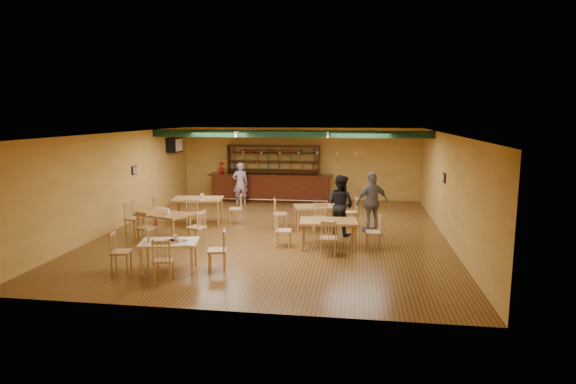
% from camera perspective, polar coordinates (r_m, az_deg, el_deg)
% --- Properties ---
extents(floor, '(12.00, 12.00, 0.00)m').
position_cam_1_polar(floor, '(14.71, -1.48, -4.77)').
color(floor, '#513317').
rests_on(floor, ground).
extents(ceiling_beam, '(10.00, 0.30, 0.25)m').
position_cam_1_polar(ceiling_beam, '(17.05, 0.09, 6.92)').
color(ceiling_beam, black).
rests_on(ceiling_beam, ceiling).
extents(track_rail_left, '(0.05, 2.50, 0.05)m').
position_cam_1_polar(track_rail_left, '(17.98, -5.37, 7.23)').
color(track_rail_left, white).
rests_on(track_rail_left, ceiling).
extents(track_rail_right, '(0.05, 2.50, 0.05)m').
position_cam_1_polar(track_rail_right, '(17.50, 4.95, 7.18)').
color(track_rail_right, white).
rests_on(track_rail_right, ceiling).
extents(ac_unit, '(0.34, 0.70, 0.48)m').
position_cam_1_polar(ac_unit, '(19.68, -13.34, 5.47)').
color(ac_unit, white).
rests_on(ac_unit, wall_left).
extents(picture_left, '(0.04, 0.34, 0.28)m').
position_cam_1_polar(picture_left, '(16.88, -17.78, 2.47)').
color(picture_left, black).
rests_on(picture_left, wall_left).
extents(picture_right, '(0.04, 0.34, 0.28)m').
position_cam_1_polar(picture_right, '(14.90, 18.05, 1.61)').
color(picture_right, black).
rests_on(picture_right, wall_right).
extents(bar_counter, '(5.07, 0.85, 1.13)m').
position_cam_1_polar(bar_counter, '(19.76, -2.03, 0.52)').
color(bar_counter, black).
rests_on(bar_counter, ground).
extents(back_bar_hutch, '(3.93, 0.40, 2.28)m').
position_cam_1_polar(back_bar_hutch, '(20.29, -1.72, 2.39)').
color(back_bar_hutch, black).
rests_on(back_bar_hutch, ground).
extents(poinsettia, '(0.33, 0.33, 0.46)m').
position_cam_1_polar(poinsettia, '(20.13, -7.91, 2.88)').
color(poinsettia, maroon).
rests_on(poinsettia, bar_counter).
extents(dining_table_a, '(1.74, 1.19, 0.81)m').
position_cam_1_polar(dining_table_a, '(16.20, -10.65, -2.14)').
color(dining_table_a, '#A7773B').
rests_on(dining_table_a, ground).
extents(dining_table_b, '(1.54, 1.14, 0.69)m').
position_cam_1_polar(dining_table_b, '(15.28, 3.34, -2.92)').
color(dining_table_b, '#A7773B').
rests_on(dining_table_b, ground).
extents(dining_table_c, '(1.69, 1.33, 0.74)m').
position_cam_1_polar(dining_table_c, '(14.37, -14.52, -3.90)').
color(dining_table_c, '#A7773B').
rests_on(dining_table_c, ground).
extents(dining_table_d, '(1.58, 1.01, 0.76)m').
position_cam_1_polar(dining_table_d, '(12.95, 4.80, -5.01)').
color(dining_table_d, '#A7773B').
rests_on(dining_table_d, ground).
extents(near_table, '(1.42, 1.06, 0.69)m').
position_cam_1_polar(near_table, '(11.44, -13.91, -7.37)').
color(near_table, beige).
rests_on(near_table, ground).
extents(pizza_tray, '(0.44, 0.44, 0.01)m').
position_cam_1_polar(pizza_tray, '(11.32, -13.55, -5.70)').
color(pizza_tray, silver).
rests_on(pizza_tray, near_table).
extents(parmesan_shaker, '(0.09, 0.09, 0.11)m').
position_cam_1_polar(parmesan_shaker, '(11.38, -16.18, -5.49)').
color(parmesan_shaker, '#EAE5C6').
rests_on(parmesan_shaker, near_table).
extents(napkin_stack, '(0.21, 0.16, 0.03)m').
position_cam_1_polar(napkin_stack, '(11.40, -12.13, -5.50)').
color(napkin_stack, white).
rests_on(napkin_stack, near_table).
extents(pizza_server, '(0.33, 0.18, 0.00)m').
position_cam_1_polar(pizza_server, '(11.30, -12.81, -5.64)').
color(pizza_server, silver).
rests_on(pizza_server, pizza_tray).
extents(side_plate, '(0.26, 0.26, 0.01)m').
position_cam_1_polar(side_plate, '(11.01, -11.90, -6.07)').
color(side_plate, white).
rests_on(side_plate, near_table).
extents(patron_bar, '(0.71, 0.58, 1.68)m').
position_cam_1_polar(patron_bar, '(19.15, -5.68, 1.03)').
color(patron_bar, '#84479B').
rests_on(patron_bar, ground).
extents(patron_right_a, '(1.11, 1.06, 1.80)m').
position_cam_1_polar(patron_right_a, '(14.34, 6.27, -1.51)').
color(patron_right_a, black).
rests_on(patron_right_a, ground).
extents(patron_right_b, '(1.16, 0.91, 1.84)m').
position_cam_1_polar(patron_right_b, '(14.78, 9.96, -1.20)').
color(patron_right_b, slate).
rests_on(patron_right_b, ground).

